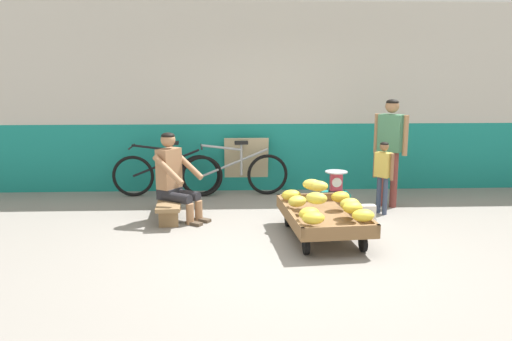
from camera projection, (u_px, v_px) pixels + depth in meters
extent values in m
plane|color=gray|center=(295.00, 255.00, 5.42)|extent=(80.00, 80.00, 0.00)
cube|color=#19847A|center=(273.00, 156.00, 8.39)|extent=(16.00, 0.30, 1.08)
cube|color=beige|center=(274.00, 64.00, 8.10)|extent=(16.00, 0.30, 1.88)
cube|color=brown|center=(323.00, 218.00, 5.93)|extent=(0.97, 1.51, 0.05)
cube|color=brown|center=(289.00, 213.00, 5.86)|extent=(0.17, 1.44, 0.10)
cube|color=brown|center=(356.00, 211.00, 5.97)|extent=(0.17, 1.44, 0.10)
cube|color=brown|center=(309.00, 197.00, 6.60)|extent=(0.84, 0.12, 0.10)
cube|color=brown|center=(341.00, 231.00, 5.23)|extent=(0.84, 0.12, 0.10)
cylinder|color=black|center=(288.00, 219.00, 6.41)|extent=(0.07, 0.18, 0.18)
cylinder|color=black|center=(336.00, 217.00, 6.49)|extent=(0.07, 0.18, 0.18)
cylinder|color=black|center=(306.00, 246.00, 5.43)|extent=(0.07, 0.18, 0.18)
cylinder|color=black|center=(363.00, 243.00, 5.51)|extent=(0.07, 0.18, 0.18)
ellipsoid|color=gold|center=(297.00, 201.00, 5.95)|extent=(0.30, 0.29, 0.13)
ellipsoid|color=gold|center=(309.00, 214.00, 5.44)|extent=(0.30, 0.27, 0.13)
ellipsoid|color=yellow|center=(363.00, 215.00, 5.37)|extent=(0.26, 0.20, 0.13)
ellipsoid|color=gold|center=(350.00, 204.00, 5.84)|extent=(0.29, 0.26, 0.13)
ellipsoid|color=gold|center=(291.00, 195.00, 6.24)|extent=(0.27, 0.22, 0.13)
ellipsoid|color=gold|center=(340.00, 197.00, 6.16)|extent=(0.29, 0.26, 0.13)
ellipsoid|color=gold|center=(313.00, 218.00, 5.28)|extent=(0.26, 0.20, 0.13)
ellipsoid|color=yellow|center=(353.00, 208.00, 5.68)|extent=(0.29, 0.26, 0.13)
ellipsoid|color=yellow|center=(318.00, 186.00, 6.19)|extent=(0.27, 0.23, 0.13)
ellipsoid|color=yellow|center=(312.00, 185.00, 6.23)|extent=(0.29, 0.26, 0.13)
ellipsoid|color=gold|center=(316.00, 198.00, 5.59)|extent=(0.29, 0.26, 0.13)
cube|color=olive|center=(170.00, 200.00, 6.73)|extent=(0.37, 1.12, 0.05)
cube|color=olive|center=(172.00, 202.00, 7.13)|extent=(0.24, 0.09, 0.22)
cube|color=olive|center=(169.00, 218.00, 6.38)|extent=(0.24, 0.09, 0.22)
cylinder|color=#9E704C|center=(199.00, 211.00, 6.62)|extent=(0.10, 0.10, 0.27)
cube|color=#4C3D2D|center=(203.00, 220.00, 6.61)|extent=(0.23, 0.20, 0.04)
cylinder|color=#232328|center=(186.00, 195.00, 6.69)|extent=(0.41, 0.33, 0.13)
cylinder|color=#9E704C|center=(190.00, 214.00, 6.47)|extent=(0.10, 0.10, 0.27)
cube|color=#4C3D2D|center=(194.00, 223.00, 6.46)|extent=(0.23, 0.20, 0.04)
cylinder|color=#232328|center=(177.00, 198.00, 6.54)|extent=(0.41, 0.33, 0.13)
cube|color=#232328|center=(170.00, 193.00, 6.71)|extent=(0.34, 0.35, 0.14)
cube|color=#9E704C|center=(169.00, 168.00, 6.64)|extent=(0.33, 0.37, 0.52)
cylinder|color=#9E704C|center=(188.00, 165.00, 6.73)|extent=(0.43, 0.32, 0.36)
cylinder|color=#9E704C|center=(168.00, 170.00, 6.39)|extent=(0.43, 0.32, 0.36)
sphere|color=#9E704C|center=(168.00, 140.00, 6.57)|extent=(0.19, 0.19, 0.19)
ellipsoid|color=black|center=(168.00, 136.00, 6.56)|extent=(0.17, 0.17, 0.09)
cube|color=#19847F|center=(335.00, 203.00, 6.94)|extent=(0.36, 0.28, 0.30)
cylinder|color=#28282D|center=(336.00, 191.00, 6.90)|extent=(0.20, 0.20, 0.03)
cube|color=#C6384C|center=(336.00, 182.00, 6.88)|extent=(0.16, 0.10, 0.24)
cylinder|color=white|center=(337.00, 182.00, 6.83)|extent=(0.13, 0.01, 0.13)
cylinder|color=#B2B5BA|center=(336.00, 172.00, 6.85)|extent=(0.30, 0.30, 0.01)
torus|color=black|center=(133.00, 176.00, 7.86)|extent=(0.64, 0.07, 0.64)
torus|color=black|center=(200.00, 175.00, 7.93)|extent=(0.64, 0.07, 0.64)
cylinder|color=black|center=(166.00, 163.00, 7.86)|extent=(1.03, 0.06, 0.43)
cylinder|color=black|center=(173.00, 160.00, 7.86)|extent=(0.04, 0.04, 0.48)
cylinder|color=black|center=(152.00, 148.00, 7.80)|extent=(0.62, 0.05, 0.12)
cube|color=black|center=(172.00, 143.00, 7.81)|extent=(0.20, 0.10, 0.05)
cylinder|color=black|center=(132.00, 147.00, 7.78)|extent=(0.04, 0.48, 0.03)
torus|color=black|center=(202.00, 176.00, 7.86)|extent=(0.64, 0.11, 0.64)
torus|color=black|center=(267.00, 174.00, 7.99)|extent=(0.64, 0.11, 0.64)
cylinder|color=#9EA0A5|center=(235.00, 163.00, 7.89)|extent=(1.03, 0.13, 0.43)
cylinder|color=#9EA0A5|center=(241.00, 160.00, 7.89)|extent=(0.04, 0.04, 0.48)
cylinder|color=#9EA0A5|center=(221.00, 148.00, 7.81)|extent=(0.62, 0.09, 0.12)
cube|color=black|center=(241.00, 143.00, 7.84)|extent=(0.21, 0.12, 0.05)
cylinder|color=black|center=(201.00, 147.00, 7.77)|extent=(0.07, 0.48, 0.03)
cube|color=#C6B289|center=(246.00, 164.00, 8.20)|extent=(0.70, 0.24, 0.88)
cylinder|color=brown|center=(394.00, 180.00, 7.24)|extent=(0.10, 0.10, 0.80)
cylinder|color=brown|center=(383.00, 178.00, 7.33)|extent=(0.10, 0.10, 0.80)
cube|color=#427A56|center=(391.00, 133.00, 7.15)|extent=(0.38, 0.35, 0.52)
cylinder|color=#9E704C|center=(406.00, 135.00, 7.04)|extent=(0.07, 0.07, 0.56)
cylinder|color=#9E704C|center=(377.00, 133.00, 7.28)|extent=(0.07, 0.07, 0.56)
sphere|color=#9E704C|center=(392.00, 106.00, 7.08)|extent=(0.19, 0.19, 0.19)
ellipsoid|color=black|center=(392.00, 102.00, 7.07)|extent=(0.17, 0.17, 0.09)
cylinder|color=#38425B|center=(385.00, 196.00, 6.89)|extent=(0.06, 0.06, 0.51)
cylinder|color=#38425B|center=(379.00, 195.00, 6.96)|extent=(0.06, 0.06, 0.51)
cube|color=gold|center=(383.00, 165.00, 6.84)|extent=(0.23, 0.24, 0.33)
cylinder|color=brown|center=(392.00, 167.00, 6.75)|extent=(0.05, 0.05, 0.36)
cylinder|color=brown|center=(375.00, 164.00, 6.94)|extent=(0.05, 0.05, 0.36)
sphere|color=brown|center=(384.00, 146.00, 6.80)|extent=(0.12, 0.12, 0.12)
ellipsoid|color=black|center=(384.00, 144.00, 6.79)|extent=(0.11, 0.11, 0.05)
cube|color=silver|center=(368.00, 214.00, 6.52)|extent=(0.18, 0.12, 0.24)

